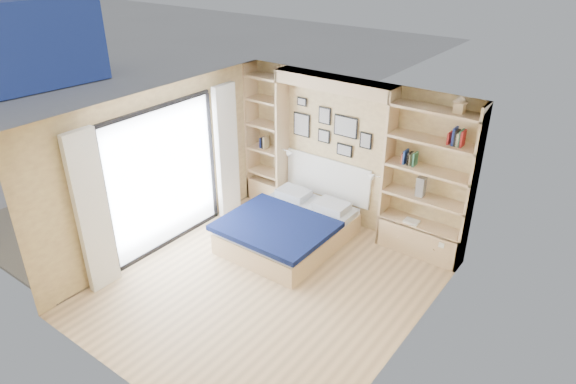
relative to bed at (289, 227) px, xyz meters
The scene contains 8 objects.
ground 1.24m from the bed, 68.25° to the right, with size 4.50×4.50×0.00m, color #D7B383.
room_shell 0.90m from the bed, 80.71° to the left, with size 4.50×4.50×4.50m.
bed is the anchor object (origin of this frame).
photo_gallery 1.73m from the bed, 90.10° to the left, with size 1.48×0.02×0.82m.
reading_lamps 1.22m from the bed, 80.24° to the left, with size 1.92×0.12×0.15m.
shelf_decor 2.29m from the bed, 31.73° to the left, with size 3.51×0.23×2.03m.
deck 3.36m from the bed, 160.30° to the right, with size 3.20×4.00×0.05m, color #6B604F.
deck_chair 2.90m from the bed, 153.86° to the right, with size 0.52×0.79×0.76m.
Camera 1 is at (3.70, -4.48, 4.47)m, focal length 32.00 mm.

